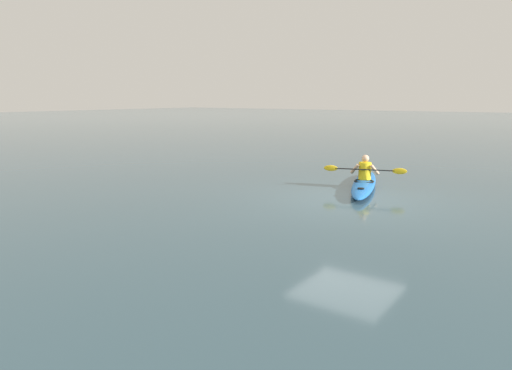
% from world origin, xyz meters
% --- Properties ---
extents(ground_plane, '(160.00, 160.00, 0.00)m').
position_xyz_m(ground_plane, '(0.00, 0.00, 0.00)').
color(ground_plane, '#334C56').
extents(kayak, '(1.96, 4.40, 0.25)m').
position_xyz_m(kayak, '(0.31, -1.69, 0.13)').
color(kayak, '#1959A5').
rests_on(kayak, ground).
extents(kayaker, '(2.20, 0.76, 0.71)m').
position_xyz_m(kayaker, '(0.31, -1.69, 0.55)').
color(kayaker, yellow).
rests_on(kayaker, kayak).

